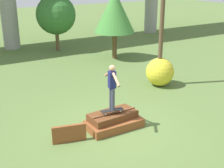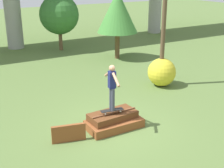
% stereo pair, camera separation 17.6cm
% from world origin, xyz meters
% --- Properties ---
extents(ground_plane, '(80.00, 80.00, 0.00)m').
position_xyz_m(ground_plane, '(0.00, 0.00, 0.00)').
color(ground_plane, '#567038').
extents(scrap_pile, '(1.89, 1.03, 0.59)m').
position_xyz_m(scrap_pile, '(-0.00, 0.04, 0.25)').
color(scrap_pile, brown).
rests_on(scrap_pile, ground_plane).
extents(scrap_plank_loose, '(1.07, 0.34, 0.57)m').
position_xyz_m(scrap_plank_loose, '(-1.71, -0.09, 0.29)').
color(scrap_plank_loose, brown).
rests_on(scrap_plank_loose, ground_plane).
extents(skateboard, '(0.81, 0.32, 0.09)m').
position_xyz_m(skateboard, '(-0.08, 0.02, 0.66)').
color(skateboard, black).
rests_on(skateboard, scrap_pile).
extents(skater, '(0.26, 1.22, 1.57)m').
position_xyz_m(skater, '(-0.08, 0.02, 1.59)').
color(skater, '#383D4C').
rests_on(skater, skateboard).
extents(tree_behind_left, '(2.44, 2.44, 4.10)m').
position_xyz_m(tree_behind_left, '(4.79, 7.88, 2.84)').
color(tree_behind_left, brown).
rests_on(tree_behind_left, ground_plane).
extents(tree_behind_right, '(2.62, 2.62, 3.71)m').
position_xyz_m(tree_behind_right, '(2.53, 11.64, 2.40)').
color(tree_behind_right, brown).
rests_on(tree_behind_right, ground_plane).
extents(bush_yellow_flowering, '(1.31, 1.31, 1.31)m').
position_xyz_m(bush_yellow_flowering, '(4.05, 2.57, 0.66)').
color(bush_yellow_flowering, gold).
rests_on(bush_yellow_flowering, ground_plane).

